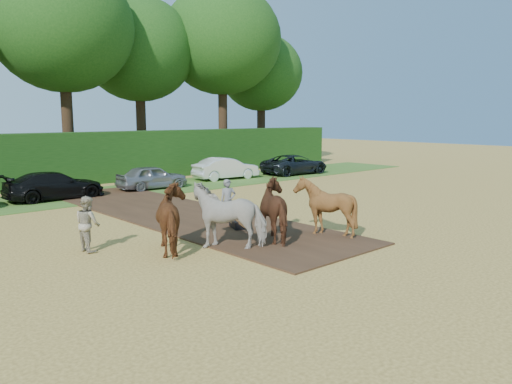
% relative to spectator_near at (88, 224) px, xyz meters
% --- Properties ---
extents(ground, '(120.00, 120.00, 0.00)m').
position_rel_spectator_near_xyz_m(ground, '(3.53, -4.16, -0.82)').
color(ground, gold).
rests_on(ground, ground).
extents(earth_strip, '(4.50, 17.00, 0.05)m').
position_rel_spectator_near_xyz_m(earth_strip, '(5.03, 2.84, -0.79)').
color(earth_strip, '#472D1C').
rests_on(earth_strip, ground).
extents(grass_verge, '(50.00, 5.00, 0.03)m').
position_rel_spectator_near_xyz_m(grass_verge, '(3.53, 9.84, -0.80)').
color(grass_verge, '#38601E').
rests_on(grass_verge, ground).
extents(hedgerow, '(46.00, 1.60, 3.00)m').
position_rel_spectator_near_xyz_m(hedgerow, '(3.53, 14.34, 0.68)').
color(hedgerow, '#14380F').
rests_on(hedgerow, ground).
extents(spectator_near, '(0.66, 0.83, 1.63)m').
position_rel_spectator_near_xyz_m(spectator_near, '(0.00, 0.00, 0.00)').
color(spectator_near, '#C2BA99').
rests_on(spectator_near, ground).
extents(plough_team, '(6.76, 5.11, 1.95)m').
position_rel_spectator_near_xyz_m(plough_team, '(4.27, -2.53, 0.15)').
color(plough_team, brown).
rests_on(plough_team, ground).
extents(parked_cars, '(35.27, 3.28, 1.39)m').
position_rel_spectator_near_xyz_m(parked_cars, '(4.90, 9.87, -0.14)').
color(parked_cars, '#BABDC1').
rests_on(parked_cars, ground).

